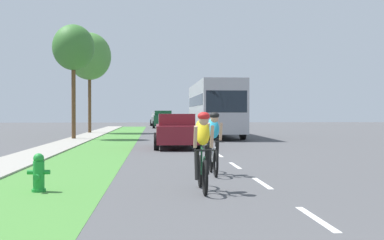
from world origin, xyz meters
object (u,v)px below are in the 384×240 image
street_tree_far (90,57)px  cyclist_trailing (213,143)px  bus_silver (214,107)px  pickup_white (159,119)px  street_tree_near (73,48)px  sedan_maroon (176,131)px  fire_hydrant_green (39,173)px  cyclist_lead (203,151)px  suv_dark_green (163,119)px

street_tree_far → cyclist_trailing: bearing=-76.3°
bus_silver → street_tree_far: size_ratio=1.50×
pickup_white → street_tree_far: bearing=-104.0°
bus_silver → street_tree_near: bearing=-162.2°
cyclist_trailing → sedan_maroon: (-0.52, 9.73, -0.04)m
cyclist_trailing → fire_hydrant_green: bearing=-147.0°
cyclist_lead → sedan_maroon: size_ratio=0.40×
fire_hydrant_green → cyclist_lead: size_ratio=0.44×
cyclist_lead → suv_dark_green: bearing=90.1°
cyclist_lead → street_tree_near: 21.34m
fire_hydrant_green → bus_silver: bearing=74.7°
street_tree_near → bus_silver: bearing=17.8°
fire_hydrant_green → sedan_maroon: sedan_maroon is taller
cyclist_lead → pickup_white: size_ratio=0.34×
fire_hydrant_green → suv_dark_green: 42.07m
street_tree_near → street_tree_far: street_tree_far is taller
bus_silver → fire_hydrant_green: bearing=-105.3°
cyclist_lead → sedan_maroon: 12.40m
suv_dark_green → street_tree_near: street_tree_near is taller
suv_dark_green → cyclist_trailing: bearing=-89.1°
cyclist_trailing → suv_dark_green: size_ratio=0.37×
cyclist_lead → suv_dark_green: 42.17m
sedan_maroon → suv_dark_green: suv_dark_green is taller
fire_hydrant_green → street_tree_near: 20.59m
fire_hydrant_green → sedan_maroon: bearing=75.1°
pickup_white → suv_dark_green: bearing=-88.2°
fire_hydrant_green → street_tree_far: size_ratio=0.10×
bus_silver → street_tree_near: size_ratio=1.72×
bus_silver → street_tree_near: (-8.64, -2.78, 3.38)m
bus_silver → pickup_white: size_ratio=2.27×
cyclist_trailing → pickup_white: pickup_white is taller
street_tree_near → street_tree_far: size_ratio=0.88×
fire_hydrant_green → street_tree_far: (-2.69, 28.82, 5.50)m
suv_dark_green → street_tree_near: bearing=-104.2°
fire_hydrant_green → cyclist_lead: bearing=-4.0°
suv_dark_green → pickup_white: 9.07m
fire_hydrant_green → street_tree_far: 29.47m
sedan_maroon → street_tree_far: (-5.93, 16.65, 5.11)m
fire_hydrant_green → bus_silver: size_ratio=0.07×
bus_silver → sedan_maroon: bearing=-105.7°
sedan_maroon → pickup_white: (-0.39, 38.84, 0.06)m
fire_hydrant_green → pickup_white: bearing=86.8°
sedan_maroon → pickup_white: 38.84m
fire_hydrant_green → sedan_maroon: 12.60m
bus_silver → street_tree_near: street_tree_near is taller
bus_silver → suv_dark_green: bus_silver is taller
bus_silver → suv_dark_green: (-3.04, 19.34, -1.03)m
sedan_maroon → street_tree_far: size_ratio=0.56×
cyclist_trailing → bus_silver: bus_silver is taller
pickup_white → cyclist_trailing: bearing=-88.9°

